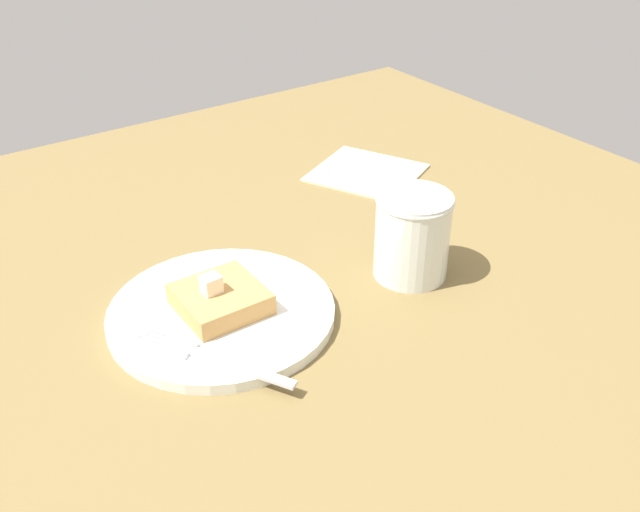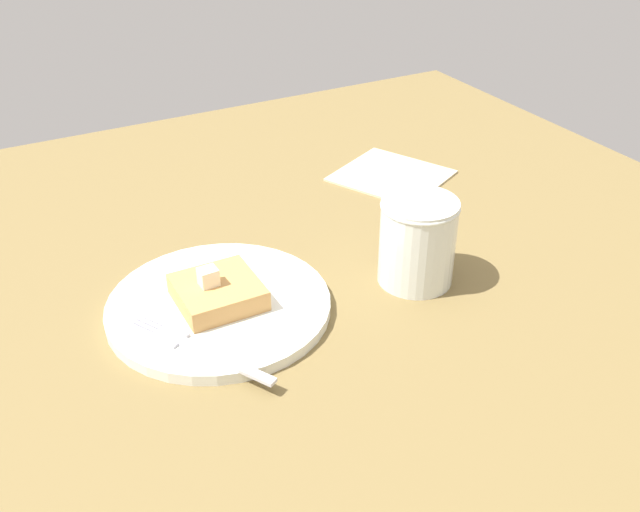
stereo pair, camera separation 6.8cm
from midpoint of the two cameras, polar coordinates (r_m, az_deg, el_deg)
The scene contains 7 objects.
table_surface at distance 67.23cm, azimuth 1.69°, elevation -6.82°, with size 115.10×115.10×2.56cm, color brown.
plate at distance 68.61cm, azimuth -5.27°, elevation -4.04°, with size 21.46×21.46×1.12cm.
toast_slice_center at distance 67.73cm, azimuth -5.33°, elevation -3.00°, with size 7.54×7.63×2.08cm, color tan.
butter_pat_primary at distance 66.54cm, azimuth -6.04°, elevation -1.77°, with size 1.72×1.55×1.72cm, color #F8ECCA.
fork at distance 63.01cm, azimuth -7.30°, elevation -7.19°, with size 14.70×9.00×0.36cm.
syrup_jar at distance 72.16cm, azimuth 10.48°, elevation 0.77°, with size 7.81×7.81×8.98cm.
napkin at distance 94.98cm, azimuth 7.81°, elevation 6.33°, with size 13.13×12.41×0.30cm, color beige.
Camera 2 is at (-46.85, 23.83, 43.42)cm, focal length 40.00 mm.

